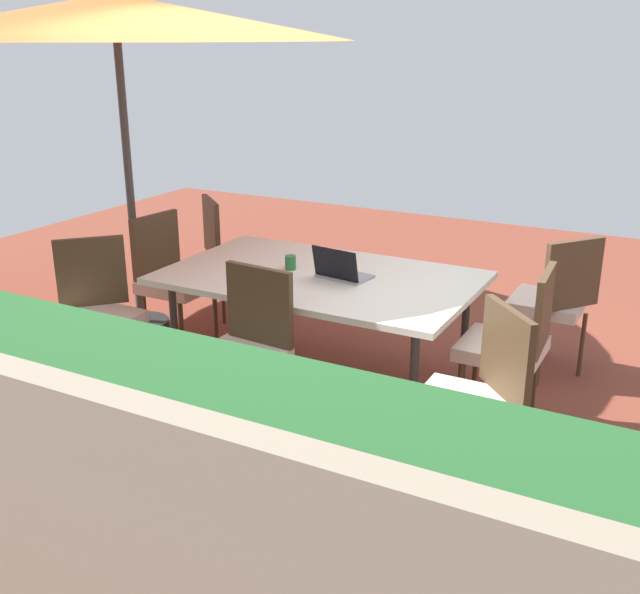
{
  "coord_description": "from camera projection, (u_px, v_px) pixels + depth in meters",
  "views": [
    {
      "loc": [
        -2.15,
        4.01,
        2.19
      ],
      "look_at": [
        0.0,
        0.0,
        0.6
      ],
      "focal_mm": 42.0,
      "sensor_mm": 36.0,
      "label": 1
    }
  ],
  "objects": [
    {
      "name": "chair_northeast",
      "position": [
        95.0,
        309.0,
        4.75
      ],
      "size": [
        0.59,
        0.59,
        0.98
      ],
      "rotation": [
        0.0,
        0.0,
        3.95
      ],
      "color": "beige",
      "rests_on": "ground_plane"
    },
    {
      "name": "ground_plane",
      "position": [
        320.0,
        383.0,
        5.02
      ],
      "size": [
        10.0,
        10.0,
        0.02
      ],
      "primitive_type": "cube",
      "color": "brown"
    },
    {
      "name": "chair_east",
      "position": [
        172.0,
        275.0,
        5.42
      ],
      "size": [
        0.48,
        0.47,
        0.98
      ],
      "rotation": [
        0.0,
        0.0,
        4.6
      ],
      "color": "beige",
      "rests_on": "ground_plane"
    },
    {
      "name": "laptop",
      "position": [
        341.0,
        272.0,
        4.67
      ],
      "size": [
        0.35,
        0.29,
        0.21
      ],
      "rotation": [
        0.0,
        0.0,
        -0.13
      ],
      "color": "gray",
      "rests_on": "dining_table"
    },
    {
      "name": "chair_west",
      "position": [
        513.0,
        340.0,
        4.26
      ],
      "size": [
        0.47,
        0.46,
        0.98
      ],
      "rotation": [
        0.0,
        0.0,
        1.64
      ],
      "color": "beige",
      "rests_on": "ground_plane"
    },
    {
      "name": "patio_umbrella",
      "position": [
        115.0,
        18.0,
        5.17
      ],
      "size": [
        3.33,
        3.33,
        2.47
      ],
      "color": "#4C4C4C",
      "rests_on": "ground_plane"
    },
    {
      "name": "chair_north",
      "position": [
        245.0,
        347.0,
        4.17
      ],
      "size": [
        0.47,
        0.48,
        0.98
      ],
      "rotation": [
        0.0,
        0.0,
        3.06
      ],
      "color": "beige",
      "rests_on": "ground_plane"
    },
    {
      "name": "hedge_row",
      "position": [
        21.0,
        483.0,
        2.82
      ],
      "size": [
        6.3,
        0.71,
        1.19
      ],
      "primitive_type": "cube",
      "color": "#235628",
      "rests_on": "ground_plane"
    },
    {
      "name": "dining_table",
      "position": [
        320.0,
        282.0,
        4.78
      ],
      "size": [
        1.97,
        1.21,
        0.75
      ],
      "color": "silver",
      "rests_on": "ground_plane"
    },
    {
      "name": "chair_northwest",
      "position": [
        476.0,
        394.0,
        3.61
      ],
      "size": [
        0.59,
        0.59,
        0.98
      ],
      "rotation": [
        0.0,
        0.0,
        2.33
      ],
      "color": "beige",
      "rests_on": "ground_plane"
    },
    {
      "name": "chair_southwest",
      "position": [
        554.0,
        297.0,
        4.95
      ],
      "size": [
        0.58,
        0.58,
        0.98
      ],
      "rotation": [
        0.0,
        0.0,
        0.92
      ],
      "color": "beige",
      "rests_on": "ground_plane"
    },
    {
      "name": "cup",
      "position": [
        290.0,
        263.0,
        4.86
      ],
      "size": [
        0.07,
        0.07,
        0.09
      ],
      "primitive_type": "cylinder",
      "color": "#286B33",
      "rests_on": "dining_table"
    },
    {
      "name": "chair_southeast",
      "position": [
        230.0,
        250.0,
        6.05
      ],
      "size": [
        0.59,
        0.59,
        0.98
      ],
      "rotation": [
        0.0,
        0.0,
        5.56
      ],
      "color": "beige",
      "rests_on": "ground_plane"
    }
  ]
}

